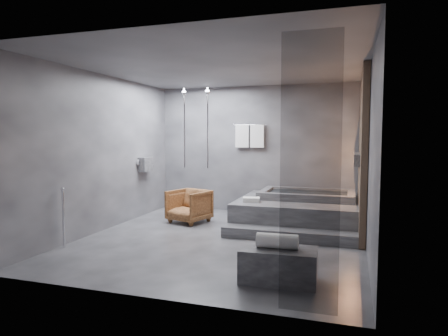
% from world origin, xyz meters
% --- Properties ---
extents(room, '(5.00, 5.04, 2.82)m').
position_xyz_m(room, '(0.40, 0.24, 1.73)').
color(room, '#2E2E31').
rests_on(room, ground).
extents(tub_deck, '(2.20, 2.00, 0.50)m').
position_xyz_m(tub_deck, '(1.05, 1.45, 0.25)').
color(tub_deck, '#333336').
rests_on(tub_deck, ground).
extents(tub_step, '(2.20, 0.36, 0.18)m').
position_xyz_m(tub_step, '(1.05, 0.27, 0.09)').
color(tub_step, '#333336').
rests_on(tub_step, ground).
extents(concrete_bench, '(0.90, 0.53, 0.40)m').
position_xyz_m(concrete_bench, '(1.23, -1.62, 0.20)').
color(concrete_bench, '#2F2F31').
rests_on(concrete_bench, ground).
extents(driftwood_chair, '(0.88, 0.89, 0.65)m').
position_xyz_m(driftwood_chair, '(-1.03, 1.06, 0.32)').
color(driftwood_chair, '#472611').
rests_on(driftwood_chair, ground).
extents(rolled_towel, '(0.49, 0.19, 0.17)m').
position_xyz_m(rolled_towel, '(1.21, -1.62, 0.48)').
color(rolled_towel, white).
rests_on(rolled_towel, concrete_bench).
extents(deck_towel, '(0.34, 0.28, 0.08)m').
position_xyz_m(deck_towel, '(0.27, 0.89, 0.54)').
color(deck_towel, silver).
rests_on(deck_towel, tub_deck).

